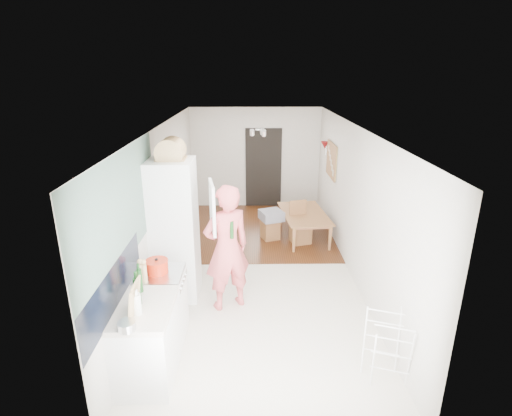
{
  "coord_description": "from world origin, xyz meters",
  "views": [
    {
      "loc": [
        -0.13,
        -6.31,
        3.36
      ],
      "look_at": [
        -0.04,
        0.2,
        1.09
      ],
      "focal_mm": 28.0,
      "sensor_mm": 36.0,
      "label": 1
    }
  ],
  "objects_px": {
    "person": "(227,237)",
    "dining_chair": "(301,223)",
    "drying_rack": "(386,349)",
    "dining_table": "(305,227)",
    "stool": "(270,229)"
  },
  "relations": [
    {
      "from": "person",
      "to": "dining_chair",
      "type": "height_order",
      "value": "person"
    },
    {
      "from": "dining_chair",
      "to": "drying_rack",
      "type": "height_order",
      "value": "dining_chair"
    },
    {
      "from": "dining_table",
      "to": "stool",
      "type": "distance_m",
      "value": 0.74
    },
    {
      "from": "dining_chair",
      "to": "drying_rack",
      "type": "bearing_deg",
      "value": -98.75
    },
    {
      "from": "person",
      "to": "dining_chair",
      "type": "bearing_deg",
      "value": -146.58
    },
    {
      "from": "person",
      "to": "stool",
      "type": "relative_size",
      "value": 5.2
    },
    {
      "from": "dining_table",
      "to": "stool",
      "type": "xyz_separation_m",
      "value": [
        -0.73,
        -0.07,
        -0.02
      ]
    },
    {
      "from": "dining_chair",
      "to": "drying_rack",
      "type": "relative_size",
      "value": 1.05
    },
    {
      "from": "dining_table",
      "to": "drying_rack",
      "type": "xyz_separation_m",
      "value": [
        0.37,
        -4.07,
        0.17
      ]
    },
    {
      "from": "dining_table",
      "to": "stool",
      "type": "bearing_deg",
      "value": 89.25
    },
    {
      "from": "dining_chair",
      "to": "stool",
      "type": "height_order",
      "value": "dining_chair"
    },
    {
      "from": "person",
      "to": "dining_table",
      "type": "distance_m",
      "value": 3.07
    },
    {
      "from": "person",
      "to": "dining_chair",
      "type": "relative_size",
      "value": 2.6
    },
    {
      "from": "person",
      "to": "stool",
      "type": "xyz_separation_m",
      "value": [
        0.74,
        2.48,
        -0.9
      ]
    },
    {
      "from": "dining_table",
      "to": "drying_rack",
      "type": "distance_m",
      "value": 4.09
    }
  ]
}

